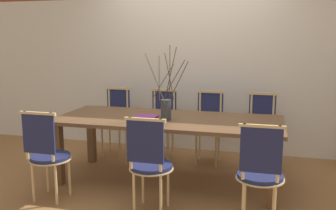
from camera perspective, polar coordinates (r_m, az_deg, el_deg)
ground_plane at (r=4.40m, az=0.00°, el=-11.47°), size 16.00×16.00×0.00m
wall_rear at (r=5.39m, az=3.70°, el=9.92°), size 12.00×0.06×3.20m
dining_table at (r=4.20m, az=0.00°, el=-3.18°), size 2.51×1.02×0.74m
chair_near_leftend at (r=3.93m, az=-17.93°, el=-6.90°), size 0.42×0.42×0.94m
chair_near_left at (r=3.48m, az=-2.83°, el=-8.58°), size 0.42×0.42×0.94m
chair_near_center at (r=3.33m, az=13.87°, el=-9.75°), size 0.42×0.42×0.94m
chair_far_leftend at (r=5.29m, az=-8.02°, el=-2.13°), size 0.42×0.42×0.94m
chair_far_left at (r=5.07m, az=-0.93°, el=-2.57°), size 0.42×0.42×0.94m
chair_far_center at (r=4.94m, az=6.21°, el=-2.97°), size 0.42×0.42×0.94m
chair_far_right at (r=4.89m, az=14.04°, el=-3.36°), size 0.42×0.42×0.94m
vase_centerpiece at (r=4.07m, az=-0.32°, el=-0.30°), size 0.47×0.47×0.81m
book_stack at (r=4.22m, az=-3.29°, el=-1.78°), size 0.25×0.19×0.02m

